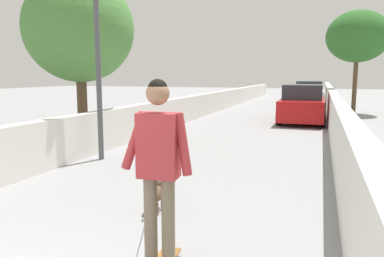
{
  "coord_description": "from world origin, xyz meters",
  "views": [
    {
      "loc": [
        -1.42,
        -2.42,
        1.94
      ],
      "look_at": [
        4.73,
        -0.3,
        1.0
      ],
      "focal_mm": 34.97,
      "sensor_mm": 36.0,
      "label": 1
    }
  ],
  "objects_px": {
    "tree_left_mid": "(79,29)",
    "person_skateboarder": "(159,159)",
    "tree_right_near": "(358,37)",
    "car_near": "(302,105)",
    "car_far": "(309,95)",
    "dog": "(156,193)",
    "lamp_post": "(97,29)"
  },
  "relations": [
    {
      "from": "dog",
      "to": "car_far",
      "type": "xyz_separation_m",
      "value": [
        19.68,
        -1.45,
        0.44
      ]
    },
    {
      "from": "person_skateboarder",
      "to": "car_far",
      "type": "height_order",
      "value": "person_skateboarder"
    },
    {
      "from": "tree_right_near",
      "to": "car_far",
      "type": "distance_m",
      "value": 5.49
    },
    {
      "from": "tree_left_mid",
      "to": "car_near",
      "type": "distance_m",
      "value": 9.28
    },
    {
      "from": "dog",
      "to": "car_far",
      "type": "relative_size",
      "value": 0.46
    },
    {
      "from": "tree_left_mid",
      "to": "dog",
      "type": "bearing_deg",
      "value": -135.32
    },
    {
      "from": "dog",
      "to": "car_far",
      "type": "bearing_deg",
      "value": -4.21
    },
    {
      "from": "car_near",
      "to": "car_far",
      "type": "distance_m",
      "value": 8.49
    },
    {
      "from": "tree_right_near",
      "to": "person_skateboarder",
      "type": "bearing_deg",
      "value": 170.16
    },
    {
      "from": "tree_right_near",
      "to": "car_far",
      "type": "xyz_separation_m",
      "value": [
        3.94,
        2.28,
        -3.07
      ]
    },
    {
      "from": "dog",
      "to": "car_near",
      "type": "distance_m",
      "value": 11.29
    },
    {
      "from": "car_far",
      "to": "tree_left_mid",
      "type": "bearing_deg",
      "value": 159.92
    },
    {
      "from": "lamp_post",
      "to": "car_near",
      "type": "distance_m",
      "value": 9.72
    },
    {
      "from": "lamp_post",
      "to": "tree_right_near",
      "type": "bearing_deg",
      "value": -25.75
    },
    {
      "from": "lamp_post",
      "to": "dog",
      "type": "distance_m",
      "value": 4.57
    },
    {
      "from": "person_skateboarder",
      "to": "car_far",
      "type": "relative_size",
      "value": 0.46
    },
    {
      "from": "tree_right_near",
      "to": "person_skateboarder",
      "type": "relative_size",
      "value": 2.79
    },
    {
      "from": "tree_right_near",
      "to": "person_skateboarder",
      "type": "distance_m",
      "value": 17.72
    },
    {
      "from": "dog",
      "to": "person_skateboarder",
      "type": "bearing_deg",
      "value": -154.48
    },
    {
      "from": "car_near",
      "to": "car_far",
      "type": "relative_size",
      "value": 0.97
    },
    {
      "from": "tree_left_mid",
      "to": "car_near",
      "type": "bearing_deg",
      "value": -39.08
    },
    {
      "from": "tree_left_mid",
      "to": "dog",
      "type": "xyz_separation_m",
      "value": [
        -4.24,
        -4.2,
        -2.9
      ]
    },
    {
      "from": "person_skateboarder",
      "to": "dog",
      "type": "bearing_deg",
      "value": 25.52
    },
    {
      "from": "lamp_post",
      "to": "person_skateboarder",
      "type": "bearing_deg",
      "value": -141.42
    },
    {
      "from": "tree_left_mid",
      "to": "lamp_post",
      "type": "distance_m",
      "value": 2.27
    },
    {
      "from": "lamp_post",
      "to": "car_near",
      "type": "bearing_deg",
      "value": -25.32
    },
    {
      "from": "dog",
      "to": "car_far",
      "type": "height_order",
      "value": "car_far"
    },
    {
      "from": "tree_left_mid",
      "to": "person_skateboarder",
      "type": "distance_m",
      "value": 7.85
    },
    {
      "from": "person_skateboarder",
      "to": "car_near",
      "type": "relative_size",
      "value": 0.48
    },
    {
      "from": "car_far",
      "to": "car_near",
      "type": "bearing_deg",
      "value": 180.0
    },
    {
      "from": "tree_right_near",
      "to": "car_near",
      "type": "height_order",
      "value": "tree_right_near"
    },
    {
      "from": "car_near",
      "to": "dog",
      "type": "bearing_deg",
      "value": 172.63
    }
  ]
}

